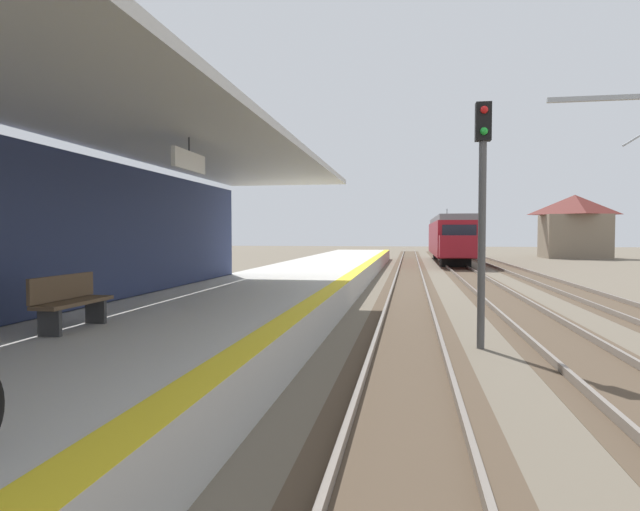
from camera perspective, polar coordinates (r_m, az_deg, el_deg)
The scene contains 8 objects.
station_platform at distance 13.05m, azimuth -10.47°, elevation -6.52°, with size 5.00×80.00×0.91m.
station_building_with_canopy at distance 9.82m, azimuth -29.81°, elevation 3.24°, with size 4.85×24.00×4.43m.
track_pair_nearest_platform at distance 16.29m, azimuth 9.40°, elevation -6.18°, with size 2.34×120.00×0.16m.
track_pair_middle at distance 16.63m, azimuth 21.27°, elevation -6.13°, with size 2.34×120.00×0.16m.
approaching_train at distance 46.93m, azimuth 13.68°, elevation 1.92°, with size 2.93×19.60×4.76m.
rail_signal_post at distance 11.86m, azimuth 16.91°, elevation 5.83°, with size 0.32×0.34×5.20m.
platform_bench at distance 9.56m, azimuth -25.09°, elevation -4.33°, with size 0.45×1.60×0.88m.
distant_trackside_house at distance 60.06m, azimuth 25.47°, elevation 2.94°, with size 6.60×5.28×6.40m.
Camera 1 is at (1.92, 3.89, 2.45)m, focal length 30.04 mm.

